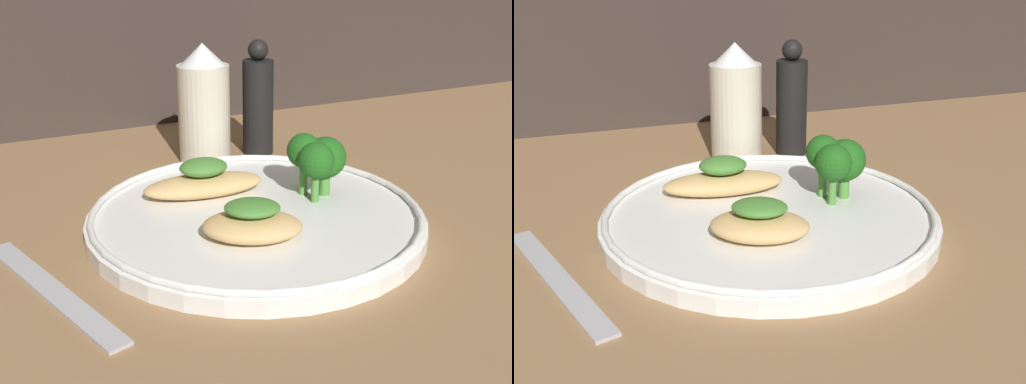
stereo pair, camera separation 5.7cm
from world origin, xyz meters
The scene contains 8 objects.
ground_plane centered at (0.00, 0.00, -0.50)cm, with size 180.00×180.00×1.00cm, color #936D47.
plate centered at (0.00, 0.00, 0.99)cm, with size 30.13×30.13×2.00cm.
grilled_meat_front centered at (-2.49, -4.50, 2.73)cm, with size 9.80×8.48×3.30cm.
grilled_meat_middle centered at (-2.68, 5.87, 2.80)cm, with size 11.98×5.75×3.67cm.
broccoli_bunch centered at (6.81, 1.01, 5.28)cm, with size 5.38×5.67×6.02cm.
sauce_bottle centered at (2.64, 19.24, 6.49)cm, with size 5.93×5.93×13.56cm.
pepper_grinder centered at (9.46, 19.24, 6.13)cm, with size 3.64×3.64×13.52cm.
fork centered at (-18.54, -3.79, 0.30)cm, with size 7.38×19.09×0.60cm.
Camera 1 is at (-22.67, -47.44, 24.52)cm, focal length 45.00 mm.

